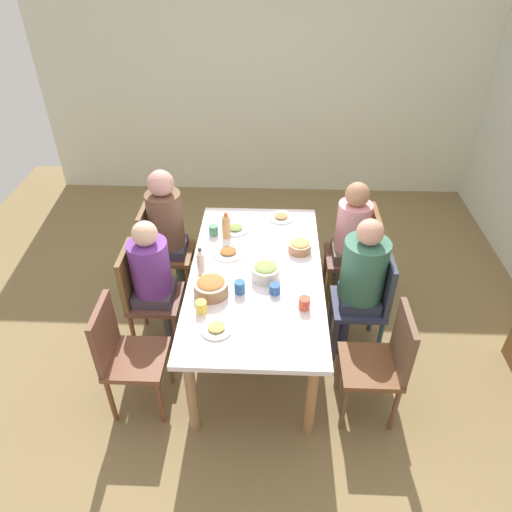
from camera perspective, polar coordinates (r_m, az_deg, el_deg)
ground_plane at (r=4.02m, az=-0.00°, el=-10.21°), size 6.41×6.41×0.00m
wall_left at (r=5.72m, az=1.13°, el=19.97°), size 0.12×5.18×2.60m
dining_table at (r=3.57m, az=-0.00°, el=-2.95°), size 1.84×0.98×0.74m
chair_0 at (r=3.32m, az=15.13°, el=-11.96°), size 0.40×0.40×0.90m
chair_1 at (r=4.21m, az=12.25°, el=0.59°), size 0.40×0.40×0.90m
person_1 at (r=4.09m, az=11.32°, el=2.74°), size 0.30×0.30×1.17m
chair_2 at (r=3.79m, az=-13.31°, el=-4.26°), size 0.40×0.40×0.90m
person_2 at (r=3.66m, az=-12.31°, el=-2.18°), size 0.30×0.30×1.15m
chair_3 at (r=4.26m, az=-11.47°, el=1.12°), size 0.40×0.40×0.90m
person_3 at (r=4.11m, az=-10.64°, el=3.79°), size 0.30×0.30×1.25m
chair_4 at (r=3.74m, az=13.51°, el=-4.93°), size 0.40×0.40×0.90m
person_4 at (r=3.59m, az=12.60°, el=-2.30°), size 0.33×0.33×1.21m
chair_5 at (r=3.37m, az=-15.68°, el=-11.06°), size 0.40×0.40×0.90m
plate_0 at (r=3.70m, az=-3.37°, el=0.45°), size 0.24×0.24×0.04m
plate_1 at (r=3.08m, az=-4.79°, el=-8.69°), size 0.20×0.20×0.04m
plate_2 at (r=3.98m, az=-2.51°, el=3.32°), size 0.22×0.22×0.04m
plate_3 at (r=4.14m, az=3.04°, el=4.70°), size 0.22×0.22×0.04m
bowl_0 at (r=3.31m, az=-5.45°, el=-3.72°), size 0.24×0.24×0.12m
bowl_1 at (r=3.72m, az=5.30°, el=1.16°), size 0.18×0.18×0.10m
bowl_2 at (r=3.43m, az=1.15°, el=-1.86°), size 0.21×0.21×0.12m
cup_0 at (r=3.19m, az=-6.62°, el=-6.12°), size 0.11×0.08×0.08m
cup_1 at (r=3.21m, az=5.85°, el=-5.72°), size 0.11×0.08×0.09m
cup_2 at (r=3.31m, az=-1.98°, el=-3.79°), size 0.11×0.07×0.09m
cup_3 at (r=3.92m, az=-5.15°, el=3.08°), size 0.11×0.07×0.08m
cup_4 at (r=3.32m, az=2.29°, el=-4.01°), size 0.11×0.08×0.07m
bottle_0 at (r=3.85m, az=-3.61°, el=3.64°), size 0.07×0.07×0.23m
bottle_1 at (r=3.45m, az=-6.67°, el=-0.82°), size 0.06×0.06×0.23m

